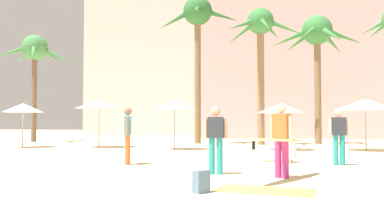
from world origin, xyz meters
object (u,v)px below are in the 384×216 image
cafe_umbrella_4 (281,108)px  person_far_left (216,137)px  palm_tree_right (317,39)px  person_far_right (282,138)px  palm_tree_far_left (198,22)px  person_near_right (286,153)px  cafe_umbrella_3 (99,104)px  palm_tree_center (35,54)px  cafe_umbrella_5 (23,108)px  beach_towel (265,190)px  person_mid_right (128,133)px  person_mid_center (339,134)px  cafe_umbrella_1 (365,104)px  backpack (201,182)px  palm_tree_far_right (261,35)px  cafe_umbrella_2 (175,105)px

cafe_umbrella_4 → person_far_left: 9.64m
palm_tree_right → person_far_right: 16.92m
palm_tree_far_left → palm_tree_right: palm_tree_far_left is taller
person_near_right → cafe_umbrella_3: bearing=-21.7°
palm_tree_center → palm_tree_right: palm_tree_right is taller
palm_tree_far_left → palm_tree_center: bearing=177.7°
cafe_umbrella_3 → cafe_umbrella_5: (-3.91, -0.76, -0.19)m
beach_towel → person_mid_right: bearing=135.1°
cafe_umbrella_3 → person_mid_center: size_ratio=1.44×
palm_tree_center → person_far_left: 20.93m
beach_towel → person_far_right: 1.98m
palm_tree_center → person_near_right: size_ratio=6.98×
cafe_umbrella_1 → cafe_umbrella_5: size_ratio=1.18×
palm_tree_far_left → palm_tree_right: size_ratio=1.16×
person_mid_right → cafe_umbrella_3: bearing=-78.4°
cafe_umbrella_5 → person_mid_center: (14.63, -6.36, -1.13)m
palm_tree_far_left → person_near_right: 13.88m
person_far_left → backpack: bearing=-4.5°
backpack → person_far_left: (-0.01, 2.70, 0.74)m
cafe_umbrella_3 → backpack: (7.23, -12.56, -2.07)m
palm_tree_right → cafe_umbrella_4: (-2.53, -5.81, -4.44)m
palm_tree_far_left → palm_tree_far_right: size_ratio=1.13×
cafe_umbrella_5 → beach_towel: (12.32, -11.35, -2.07)m
cafe_umbrella_3 → person_far_left: 12.29m
palm_tree_far_left → person_mid_right: bearing=-91.5°
cafe_umbrella_1 → person_mid_right: cafe_umbrella_1 is taller
palm_tree_right → person_far_right: size_ratio=2.81×
person_near_right → person_far_left: size_ratio=0.61×
person_far_right → cafe_umbrella_5: bearing=88.8°
cafe_umbrella_3 → person_far_left: cafe_umbrella_3 is taller
palm_tree_center → person_near_right: (15.90, -11.35, -5.69)m
cafe_umbrella_3 → person_mid_center: 12.94m
palm_tree_far_left → cafe_umbrella_1: size_ratio=3.36×
cafe_umbrella_3 → palm_tree_far_right: bearing=24.7°
cafe_umbrella_4 → backpack: 12.36m
cafe_umbrella_1 → cafe_umbrella_4: (-3.85, -0.12, -0.16)m
beach_towel → person_near_right: person_near_right is taller
beach_towel → person_far_left: 2.72m
person_mid_right → beach_towel: bearing=118.5°
cafe_umbrella_5 → person_near_right: bearing=-23.4°
palm_tree_center → cafe_umbrella_4: palm_tree_center is taller
palm_tree_far_left → palm_tree_far_right: 4.05m
person_far_right → person_mid_center: person_far_right is taller
cafe_umbrella_1 → cafe_umbrella_3: (-13.20, 0.39, 0.12)m
cafe_umbrella_2 → person_mid_right: 7.14m
person_mid_center → person_near_right: bearing=-120.2°
person_far_left → person_mid_right: 3.49m
cafe_umbrella_1 → backpack: size_ratio=6.51×
cafe_umbrella_3 → backpack: 14.64m
palm_tree_right → cafe_umbrella_4: size_ratio=3.52×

